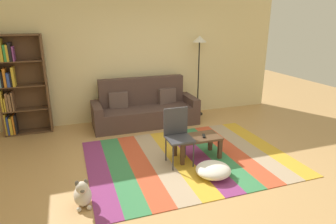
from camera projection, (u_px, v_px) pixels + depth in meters
ground_plane at (179, 164)px, 4.71m from camera, size 14.00×14.00×0.00m
back_wall at (139, 60)px, 6.59m from camera, size 6.80×0.10×2.70m
rug at (188, 158)px, 4.91m from camera, size 3.31×2.46×0.01m
couch at (145, 109)px, 6.42m from camera, size 2.26×0.80×1.00m
bookshelf at (16, 85)px, 5.69m from camera, size 0.90×0.28×1.96m
coffee_table at (197, 141)px, 4.85m from camera, size 0.75×0.42×0.37m
pouf at (213, 170)px, 4.31m from camera, size 0.52×0.51×0.20m
dog at (83, 194)px, 3.63m from camera, size 0.22×0.35×0.40m
standing_lamp at (199, 50)px, 6.68m from camera, size 0.32×0.32×1.87m
tv_remote at (204, 136)px, 4.83m from camera, size 0.09×0.16×0.02m
folding_chair at (178, 131)px, 4.62m from camera, size 0.40×0.40×0.90m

